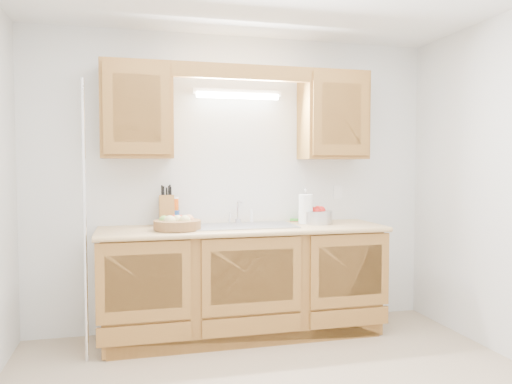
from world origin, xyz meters
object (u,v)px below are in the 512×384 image
object	(u,v)px
knife_block	(167,211)
paper_towel	(306,210)
fruit_basket	(177,223)
apple_bowl	(315,216)

from	to	relation	value
knife_block	paper_towel	size ratio (longest dim) A/B	1.17
fruit_basket	knife_block	world-z (taller)	knife_block
knife_block	paper_towel	distance (m)	1.16
knife_block	paper_towel	xyz separation A→B (m)	(1.14, -0.19, -0.00)
fruit_basket	paper_towel	world-z (taller)	paper_towel
fruit_basket	knife_block	distance (m)	0.31
knife_block	apple_bowl	distance (m)	1.25
paper_towel	apple_bowl	distance (m)	0.12
apple_bowl	paper_towel	bearing A→B (deg)	-162.55
fruit_basket	apple_bowl	distance (m)	1.19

